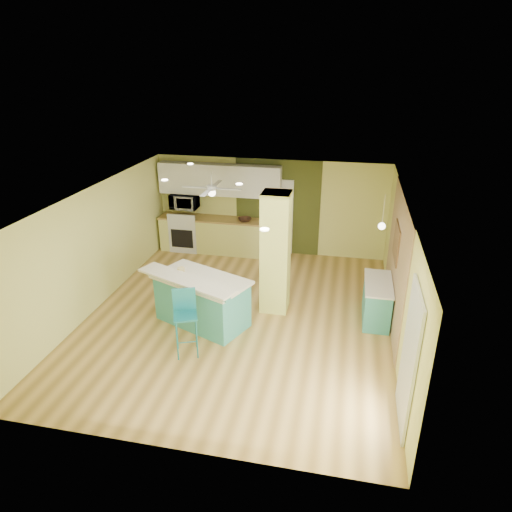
{
  "coord_description": "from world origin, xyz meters",
  "views": [
    {
      "loc": [
        1.98,
        -7.75,
        4.82
      ],
      "look_at": [
        0.27,
        0.4,
        1.2
      ],
      "focal_mm": 32.0,
      "sensor_mm": 36.0,
      "label": 1
    }
  ],
  "objects_px": {
    "bar_stool": "(185,312)",
    "fruit_bowl": "(245,220)",
    "canister": "(181,272)",
    "peninsula": "(201,300)",
    "side_counter": "(377,301)"
  },
  "relations": [
    {
      "from": "bar_stool",
      "to": "fruit_bowl",
      "type": "xyz_separation_m",
      "value": [
        0.02,
        4.46,
        0.18
      ]
    },
    {
      "from": "canister",
      "to": "fruit_bowl",
      "type": "bearing_deg",
      "value": 82.66
    },
    {
      "from": "peninsula",
      "to": "fruit_bowl",
      "type": "height_order",
      "value": "peninsula"
    },
    {
      "from": "peninsula",
      "to": "side_counter",
      "type": "height_order",
      "value": "peninsula"
    },
    {
      "from": "fruit_bowl",
      "to": "canister",
      "type": "xyz_separation_m",
      "value": [
        -0.45,
        -3.46,
        0.07
      ]
    },
    {
      "from": "peninsula",
      "to": "side_counter",
      "type": "xyz_separation_m",
      "value": [
        3.35,
        0.86,
        -0.11
      ]
    },
    {
      "from": "side_counter",
      "to": "fruit_bowl",
      "type": "bearing_deg",
      "value": 141.43
    },
    {
      "from": "peninsula",
      "to": "side_counter",
      "type": "relative_size",
      "value": 1.79
    },
    {
      "from": "canister",
      "to": "bar_stool",
      "type": "bearing_deg",
      "value": -67.03
    },
    {
      "from": "peninsula",
      "to": "canister",
      "type": "height_order",
      "value": "canister"
    },
    {
      "from": "bar_stool",
      "to": "side_counter",
      "type": "height_order",
      "value": "bar_stool"
    },
    {
      "from": "peninsula",
      "to": "side_counter",
      "type": "bearing_deg",
      "value": 37.33
    },
    {
      "from": "peninsula",
      "to": "fruit_bowl",
      "type": "relative_size",
      "value": 6.48
    },
    {
      "from": "bar_stool",
      "to": "side_counter",
      "type": "distance_m",
      "value": 3.81
    },
    {
      "from": "bar_stool",
      "to": "side_counter",
      "type": "relative_size",
      "value": 0.97
    }
  ]
}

